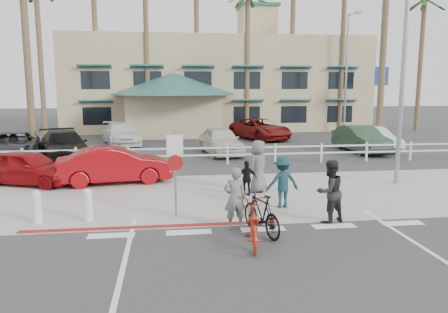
{
  "coord_description": "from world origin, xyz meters",
  "views": [
    {
      "loc": [
        -2.5,
        -10.48,
        3.83
      ],
      "look_at": [
        -0.64,
        3.83,
        1.5
      ],
      "focal_mm": 35.0,
      "sensor_mm": 36.0,
      "label": 1
    }
  ],
  "objects": [
    {
      "name": "streetlight_0",
      "position": [
        6.5,
        5.5,
        4.5
      ],
      "size": [
        0.6,
        2.0,
        9.0
      ],
      "primitive_type": null,
      "color": "gray",
      "rests_on": "ground"
    },
    {
      "name": "palm_7",
      "position": [
        12.0,
        25.0,
        7.0
      ],
      "size": [
        4.0,
        4.0,
        14.0
      ],
      "primitive_type": null,
      "color": "#193B17",
      "rests_on": "ground"
    },
    {
      "name": "building",
      "position": [
        2.0,
        31.0,
        5.65
      ],
      "size": [
        28.0,
        16.0,
        11.3
      ],
      "primitive_type": null,
      "color": "tan",
      "rests_on": "ground"
    },
    {
      "name": "bike_black",
      "position": [
        -0.13,
        0.26,
        0.55
      ],
      "size": [
        1.06,
        1.91,
        1.11
      ],
      "primitive_type": "imported",
      "rotation": [
        0.0,
        0.0,
        3.45
      ],
      "color": "black",
      "rests_on": "ground"
    },
    {
      "name": "lot_car_1",
      "position": [
        -7.82,
        12.67,
        0.77
      ],
      "size": [
        3.89,
        5.75,
        1.55
      ],
      "primitive_type": "imported",
      "rotation": [
        0.0,
        0.0,
        0.36
      ],
      "color": "black",
      "rests_on": "ground"
    },
    {
      "name": "parking_lot",
      "position": [
        0.0,
        18.0,
        0.0
      ],
      "size": [
        50.0,
        16.0,
        0.01
      ],
      "primitive_type": "cube",
      "color": "#333335",
      "rests_on": "ground"
    },
    {
      "name": "sign_post",
      "position": [
        -2.3,
        2.2,
        1.45
      ],
      "size": [
        0.5,
        0.1,
        2.9
      ],
      "primitive_type": null,
      "color": "gray",
      "rests_on": "ground"
    },
    {
      "name": "cross_street",
      "position": [
        0.0,
        8.5,
        0.0
      ],
      "size": [
        40.0,
        5.0,
        0.01
      ],
      "primitive_type": "cube",
      "color": "#333335",
      "rests_on": "ground"
    },
    {
      "name": "curb_red",
      "position": [
        -3.0,
        1.2,
        0.01
      ],
      "size": [
        7.0,
        0.25,
        0.02
      ],
      "primitive_type": "cube",
      "color": "maroon",
      "rests_on": "ground"
    },
    {
      "name": "pedestrian_b",
      "position": [
        0.75,
        4.84,
        0.95
      ],
      "size": [
        1.09,
        1.08,
        1.91
      ],
      "primitive_type": "imported",
      "rotation": [
        0.0,
        0.0,
        3.9
      ],
      "color": "#5D5D5D",
      "rests_on": "ground"
    },
    {
      "name": "bollard_0",
      "position": [
        -4.8,
        2.0,
        0.47
      ],
      "size": [
        0.26,
        0.26,
        0.95
      ],
      "primitive_type": null,
      "color": "silver",
      "rests_on": "ground"
    },
    {
      "name": "palm_11",
      "position": [
        11.0,
        16.0,
        7.0
      ],
      "size": [
        4.0,
        4.0,
        14.0
      ],
      "primitive_type": null,
      "color": "#193B17",
      "rests_on": "ground"
    },
    {
      "name": "bollard_1",
      "position": [
        -6.2,
        2.0,
        0.47
      ],
      "size": [
        0.26,
        0.26,
        0.95
      ],
      "primitive_type": null,
      "color": "silver",
      "rests_on": "ground"
    },
    {
      "name": "lot_car_3",
      "position": [
        8.73,
        13.67,
        0.77
      ],
      "size": [
        1.92,
        4.75,
        1.53
      ],
      "primitive_type": "imported",
      "rotation": [
        0.0,
        0.0,
        0.06
      ],
      "color": "#274430",
      "rests_on": "ground"
    },
    {
      "name": "streetlight_1",
      "position": [
        12.0,
        24.0,
        4.75
      ],
      "size": [
        0.6,
        2.0,
        9.5
      ],
      "primitive_type": null,
      "color": "gray",
      "rests_on": "ground"
    },
    {
      "name": "lot_car_4",
      "position": [
        -5.56,
        18.88,
        0.72
      ],
      "size": [
        3.22,
        5.29,
        1.43
      ],
      "primitive_type": "imported",
      "rotation": [
        0.0,
        0.0,
        0.26
      ],
      "color": "silver",
      "rests_on": "ground"
    },
    {
      "name": "bike_red",
      "position": [
        -0.49,
        -0.46,
        0.53
      ],
      "size": [
        0.99,
        2.1,
        1.06
      ],
      "primitive_type": "imported",
      "rotation": [
        0.0,
        0.0,
        3.0
      ],
      "color": "#9D2612",
      "rests_on": "ground"
    },
    {
      "name": "palm_8",
      "position": [
        16.0,
        26.0,
        7.5
      ],
      "size": [
        4.0,
        4.0,
        15.0
      ],
      "primitive_type": null,
      "color": "#193B17",
      "rests_on": "ground"
    },
    {
      "name": "info_sign",
      "position": [
        14.0,
        22.0,
        2.8
      ],
      "size": [
        1.2,
        0.16,
        5.6
      ],
      "primitive_type": null,
      "color": "navy",
      "rests_on": "ground"
    },
    {
      "name": "palm_4",
      "position": [
        0.0,
        26.0,
        7.5
      ],
      "size": [
        4.0,
        4.0,
        15.0
      ],
      "primitive_type": null,
      "color": "#193B17",
      "rests_on": "ground"
    },
    {
      "name": "pedestrian_a",
      "position": [
        1.08,
        2.68,
        0.83
      ],
      "size": [
        1.12,
        0.72,
        1.65
      ],
      "primitive_type": "imported",
      "rotation": [
        0.0,
        0.0,
        3.24
      ],
      "color": "#14313C",
      "rests_on": "ground"
    },
    {
      "name": "lot_car_6",
      "position": [
        9.72,
        14.18,
        0.7
      ],
      "size": [
        2.0,
        4.43,
        1.41
      ],
      "primitive_type": "imported",
      "rotation": [
        0.0,
        0.0,
        0.12
      ],
      "color": "silver",
      "rests_on": "ground"
    },
    {
      "name": "rail_fence",
      "position": [
        0.5,
        10.5,
        0.5
      ],
      "size": [
        29.4,
        0.16,
        1.0
      ],
      "primitive_type": null,
      "color": "silver",
      "rests_on": "ground"
    },
    {
      "name": "rider_black",
      "position": [
        2.0,
        1.01,
        0.9
      ],
      "size": [
        1.06,
        0.94,
        1.8
      ],
      "primitive_type": "imported",
      "rotation": [
        0.0,
        0.0,
        3.5
      ],
      "color": "black",
      "rests_on": "ground"
    },
    {
      "name": "palm_1",
      "position": [
        -12.0,
        25.0,
        6.5
      ],
      "size": [
        4.0,
        4.0,
        13.0
      ],
      "primitive_type": null,
      "color": "#193B17",
      "rests_on": "ground"
    },
    {
      "name": "rider_red",
      "position": [
        -0.74,
        0.82,
        0.85
      ],
      "size": [
        0.66,
        0.47,
        1.69
      ],
      "primitive_type": "imported",
      "rotation": [
        0.0,
        0.0,
        3.24
      ],
      "color": "slate",
      "rests_on": "ground"
    },
    {
      "name": "ground",
      "position": [
        0.0,
        0.0,
        0.0
      ],
      "size": [
        140.0,
        140.0,
        0.0
      ],
      "primitive_type": "plane",
      "color": "#333335"
    },
    {
      "name": "lot_car_2",
      "position": [
        0.47,
        13.86,
        0.78
      ],
      "size": [
        2.48,
        4.79,
        1.56
      ],
      "primitive_type": "imported",
      "rotation": [
        0.0,
        0.0,
        0.15
      ],
      "color": "silver",
      "rests_on": "ground"
    },
    {
      "name": "sidewalk_plaza",
      "position": [
        0.0,
        4.5,
        0.01
      ],
      "size": [
        22.0,
        7.0,
        0.01
      ],
      "primitive_type": "cube",
      "color": "gray",
      "rests_on": "ground"
    },
    {
      "name": "car_red_compact",
      "position": [
        -7.96,
        7.17,
        0.68
      ],
      "size": [
        4.32,
        3.0,
        1.36
      ],
      "primitive_type": "imported",
      "rotation": [
        0.0,
        0.0,
        1.19
      ],
      "color": "maroon",
      "rests_on": "ground"
    },
    {
      "name": "lot_car_5",
      "position": [
        4.18,
        20.5,
        0.75
      ],
      "size": [
        4.36,
        5.95,
        1.5
      ],
      "primitive_type": "imported",
      "rotation": [
        0.0,
        0.0,
        0.39
      ],
      "color": "maroon",
      "rests_on": "ground"
    },
    {
      "name": "lot_car_0",
      "position": [
        -10.61,
        13.49,
        0.72
      ],
      "size": [
        3.35,
        5.57,
        1.45
      ],
      "primitive_type": "imported",
      "rotation": [
        0.0,
        0.0,
        0.19
      ],
      "color": "black",
      "rests_on": "ground"
    },
    {
      "name": "palm_6",
      "position": [
        8.0,
        26.0,
        8.5
      ],
      "size": [
        4.0,
        4.0,
        17.0
      ],
      "primitive_type": null,
      "color": "#193B17",
      "rests_on": "ground"
    },
    {
      "name": "palm_5",
      "position": [
        4.0,
        25.0,
        6.5
      ],
      "size": [
        4.0,
        4.0,
        13.0
      ],
      "primitive_type": null,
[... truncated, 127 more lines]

